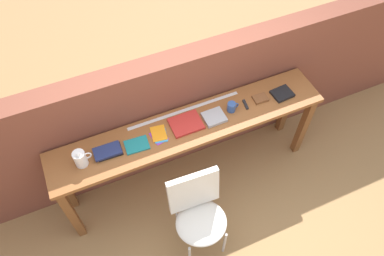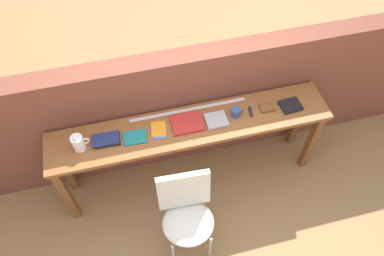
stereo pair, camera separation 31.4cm
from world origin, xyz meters
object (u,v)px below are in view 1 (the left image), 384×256
Objects in this scene: multitool_folded at (245,104)px; pitcher_white at (81,159)px; leather_journal_brown at (260,98)px; magazine_cycling at (137,145)px; book_open_centre at (186,124)px; mug at (232,107)px; book_repair_rightmost at (282,94)px; chair_white_moulded at (198,212)px; pamphlet_pile_colourful at (159,135)px; book_stack_leftmost at (108,151)px.

pitcher_white is at bearing -179.26° from multitool_folded.
multitool_folded is 0.85× the size of leather_journal_brown.
magazine_cycling is 1.20m from leather_journal_brown.
magazine_cycling is 0.46m from book_open_centre.
mug is (0.44, -0.01, 0.03)m from book_open_centre.
book_repair_rightmost is (1.41, 0.00, 0.01)m from magazine_cycling.
magazine_cycling is at bearing -178.55° from multitool_folded.
book_repair_rightmost is (0.21, -0.03, 0.00)m from leather_journal_brown.
chair_white_moulded is 4.43× the size of pamphlet_pile_colourful.
pitcher_white is at bearing 175.57° from book_repair_rightmost.
pitcher_white is at bearing -177.20° from magazine_cycling.
book_repair_rightmost is (0.95, -0.04, 0.00)m from book_open_centre.
book_stack_leftmost is at bearing -179.99° from mug.
book_stack_leftmost is (-0.53, 0.63, 0.37)m from chair_white_moulded.
leather_journal_brown is (0.99, 0.01, 0.01)m from pamphlet_pile_colourful.
book_repair_rightmost is at bearing -1.05° from pamphlet_pile_colourful.
chair_white_moulded is 0.76m from magazine_cycling.
book_repair_rightmost is at bearing -3.80° from multitool_folded.
book_stack_leftmost is 1.28m from multitool_folded.
multitool_folded is (0.74, 0.63, 0.36)m from chair_white_moulded.
multitool_folded is at bearing 5.10° from magazine_cycling.
book_stack_leftmost is 0.44m from pamphlet_pile_colourful.
chair_white_moulded is at bearing -104.23° from book_open_centre.
pitcher_white is (-0.75, 0.61, 0.43)m from chair_white_moulded.
book_repair_rightmost is at bearing 3.72° from magazine_cycling.
magazine_cycling is 1.04m from multitool_folded.
magazine_cycling is (0.46, -0.01, -0.07)m from pitcher_white.
book_open_centre is at bearing 178.84° from multitool_folded.
book_open_centre is at bearing 178.28° from mug.
chair_white_moulded is 1.06m from pitcher_white.
book_open_centre is at bearing 1.94° from pitcher_white.
pamphlet_pile_colourful is at bearing -176.72° from book_open_centre.
book_stack_leftmost is at bearing 177.65° from magazine_cycling.
pamphlet_pile_colourful is 1.55× the size of leather_journal_brown.
mug is (0.90, 0.02, 0.04)m from magazine_cycling.
multitool_folded is at bearing 0.07° from book_stack_leftmost.
pitcher_white reaches higher than chair_white_moulded.
chair_white_moulded is 0.76m from book_open_centre.
multitool_folded is at bearing -174.97° from leather_journal_brown.
chair_white_moulded is at bearing -155.67° from book_repair_rightmost.
leather_journal_brown is (1.43, 0.01, -0.01)m from book_stack_leftmost.
multitool_folded is (0.83, 0.00, 0.00)m from pamphlet_pile_colourful.
pamphlet_pile_colourful is at bearing 174.68° from book_repair_rightmost.
pamphlet_pile_colourful is at bearing -179.90° from mug.
book_open_centre is (0.16, 0.64, 0.36)m from chair_white_moulded.
mug is 0.30m from leather_journal_brown.
leather_journal_brown is at bearing 0.59° from pamphlet_pile_colourful.
magazine_cycling reaches higher than pamphlet_pile_colourful.
book_stack_leftmost is 1.16× the size of pamphlet_pile_colourful.
mug is at bearing 46.43° from chair_white_moulded.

